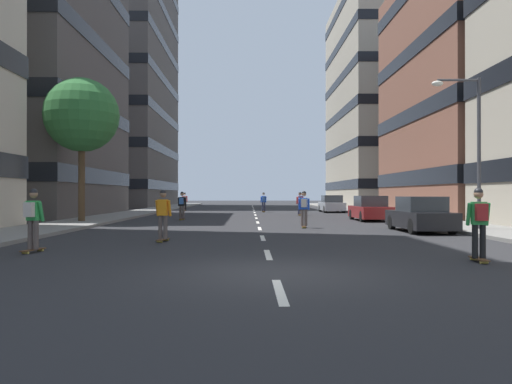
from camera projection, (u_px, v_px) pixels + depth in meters
name	position (u px, v px, depth m)	size (l,w,h in m)	color
ground_plane	(255.00, 215.00, 38.13)	(167.48, 167.48, 0.00)	#28282B
sidewalk_left	(139.00, 213.00, 41.47)	(3.30, 76.76, 0.14)	gray
sidewalk_right	(370.00, 212.00, 41.76)	(3.30, 76.76, 0.14)	gray
lane_markings	(255.00, 215.00, 38.22)	(0.16, 62.20, 0.01)	silver
building_left_far	(98.00, 67.00, 64.37)	(17.68, 22.98, 36.22)	#4C4744
building_right_far	(406.00, 101.00, 64.95)	(17.68, 22.79, 27.64)	#B2A893
parked_car_near	(420.00, 216.00, 21.27)	(1.82, 4.40, 1.52)	black
parked_car_mid	(332.00, 204.00, 44.00)	(1.82, 4.40, 1.52)	#B2B7BF
parked_car_far	(370.00, 209.00, 30.09)	(1.82, 4.40, 1.52)	maroon
street_tree_near	(82.00, 116.00, 27.22)	(4.07, 4.07, 7.89)	#4C3823
streetlamp_right	(471.00, 136.00, 21.24)	(2.13, 0.30, 6.50)	#3F3F44
skater_0	(163.00, 213.00, 16.84)	(0.56, 0.92, 1.78)	brown
skater_1	(479.00, 220.00, 11.78)	(0.55, 0.91, 1.78)	brown
skater_2	(182.00, 204.00, 30.84)	(0.55, 0.91, 1.78)	brown
skater_3	(264.00, 201.00, 44.17)	(0.55, 0.92, 1.78)	brown
skater_4	(185.00, 200.00, 47.88)	(0.54, 0.91, 1.78)	brown
skater_5	(33.00, 216.00, 13.67)	(0.57, 0.92, 1.78)	brown
skater_6	(301.00, 201.00, 47.50)	(0.55, 0.92, 1.78)	brown
skater_7	(300.00, 202.00, 37.22)	(0.53, 0.90, 1.78)	brown
skater_8	(304.00, 207.00, 23.66)	(0.56, 0.92, 1.78)	brown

